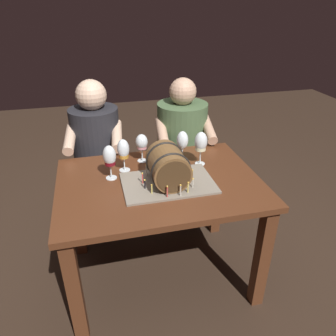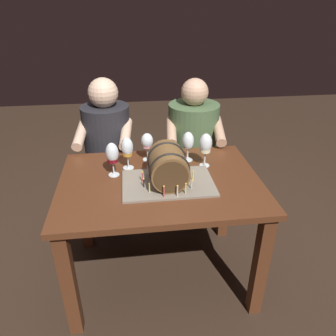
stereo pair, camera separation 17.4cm
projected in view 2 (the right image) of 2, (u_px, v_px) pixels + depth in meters
The scene contains 10 objects.
ground_plane at pixel (161, 272), 2.16m from camera, with size 8.00×8.00×0.00m, color #332319.
dining_table at pixel (160, 198), 1.88m from camera, with size 1.14×0.82×0.72m.
barrel_cake at pixel (168, 168), 1.74m from camera, with size 0.50×0.34×0.22m.
wine_glass_rose at pixel (147, 142), 1.99m from camera, with size 0.07×0.07×0.18m.
wine_glass_white at pixel (206, 145), 1.91m from camera, with size 0.08×0.08×0.21m.
wine_glass_amber at pixel (127, 148), 1.89m from camera, with size 0.07×0.07×0.20m.
wine_glass_empty at pixel (188, 142), 1.99m from camera, with size 0.07×0.07×0.19m.
wine_glass_red at pixel (112, 154), 1.81m from camera, with size 0.07×0.07×0.20m.
person_seated_left at pixel (109, 160), 2.44m from camera, with size 0.41×0.50×1.16m.
person_seated_right at pixel (192, 155), 2.51m from camera, with size 0.44×0.52×1.14m.
Camera 2 is at (-0.15, -1.57, 1.64)m, focal length 34.38 mm.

